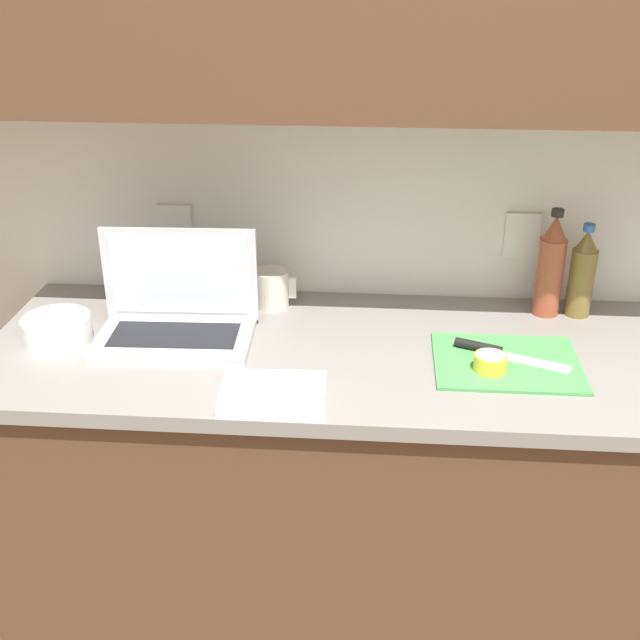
# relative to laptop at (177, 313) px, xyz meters

# --- Properties ---
(ground_plane) EXTENTS (12.00, 12.00, 0.00)m
(ground_plane) POSITION_rel_laptop_xyz_m (0.67, -0.04, -0.96)
(ground_plane) COLOR brown
(ground_plane) RESTS_ON ground
(wall_back) EXTENTS (5.20, 0.38, 2.60)m
(wall_back) POSITION_rel_laptop_xyz_m (0.67, 0.21, 0.60)
(wall_back) COLOR white
(wall_back) RESTS_ON ground_plane
(counter_unit) EXTENTS (2.22, 0.65, 0.90)m
(counter_unit) POSITION_rel_laptop_xyz_m (0.68, -0.04, -0.50)
(counter_unit) COLOR brown
(counter_unit) RESTS_ON ground_plane
(laptop) EXTENTS (0.38, 0.25, 0.25)m
(laptop) POSITION_rel_laptop_xyz_m (0.00, 0.00, 0.00)
(laptop) COLOR silver
(laptop) RESTS_ON counter_unit
(cutting_board) EXTENTS (0.33, 0.27, 0.01)m
(cutting_board) POSITION_rel_laptop_xyz_m (0.78, -0.09, -0.06)
(cutting_board) COLOR #4C9E51
(cutting_board) RESTS_ON counter_unit
(knife) EXTENTS (0.26, 0.13, 0.02)m
(knife) POSITION_rel_laptop_xyz_m (0.75, -0.05, -0.04)
(knife) COLOR silver
(knife) RESTS_ON cutting_board
(lemon_half_cut) EXTENTS (0.07, 0.07, 0.04)m
(lemon_half_cut) POSITION_rel_laptop_xyz_m (0.74, -0.13, -0.03)
(lemon_half_cut) COLOR yellow
(lemon_half_cut) RESTS_ON cutting_board
(bottle_green_soda) EXTENTS (0.06, 0.06, 0.24)m
(bottle_green_soda) POSITION_rel_laptop_xyz_m (0.99, 0.20, 0.05)
(bottle_green_soda) COLOR olive
(bottle_green_soda) RESTS_ON counter_unit
(bottle_oil_tall) EXTENTS (0.07, 0.07, 0.28)m
(bottle_oil_tall) POSITION_rel_laptop_xyz_m (0.91, 0.20, 0.07)
(bottle_oil_tall) COLOR #A34C2D
(bottle_oil_tall) RESTS_ON counter_unit
(measuring_cup) EXTENTS (0.11, 0.09, 0.10)m
(measuring_cup) POSITION_rel_laptop_xyz_m (0.21, 0.19, -0.01)
(measuring_cup) COLOR silver
(measuring_cup) RESTS_ON counter_unit
(bowl_white) EXTENTS (0.16, 0.16, 0.06)m
(bowl_white) POSITION_rel_laptop_xyz_m (-0.28, -0.06, -0.03)
(bowl_white) COLOR white
(bowl_white) RESTS_ON counter_unit
(dish_towel) EXTENTS (0.23, 0.17, 0.02)m
(dish_towel) POSITION_rel_laptop_xyz_m (0.27, -0.28, -0.05)
(dish_towel) COLOR white
(dish_towel) RESTS_ON counter_unit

